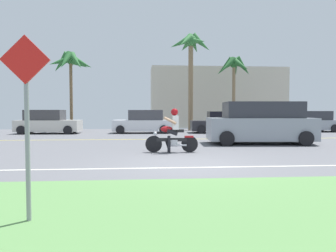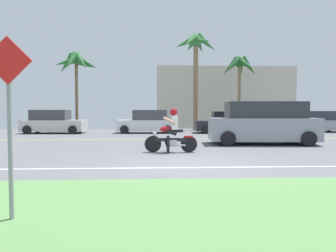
{
  "view_description": "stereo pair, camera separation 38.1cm",
  "coord_description": "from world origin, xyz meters",
  "px_view_note": "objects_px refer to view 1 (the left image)",
  "views": [
    {
      "loc": [
        -1.34,
        -8.71,
        1.48
      ],
      "look_at": [
        -0.38,
        3.44,
        0.91
      ],
      "focal_mm": 33.58,
      "sensor_mm": 36.0,
      "label": 1
    },
    {
      "loc": [
        -0.96,
        -8.73,
        1.48
      ],
      "look_at": [
        -0.38,
        3.44,
        0.91
      ],
      "focal_mm": 33.58,
      "sensor_mm": 36.0,
      "label": 2
    }
  ],
  "objects_px": {
    "parked_car_2": "(224,123)",
    "motorcyclist": "(172,134)",
    "palm_tree_1": "(71,64)",
    "suv_nearby": "(261,123)",
    "parked_car_3": "(308,122)",
    "street_sign": "(27,110)",
    "palm_tree_2": "(191,49)",
    "parked_car_1": "(144,122)",
    "parked_car_0": "(48,123)",
    "palm_tree_0": "(234,69)"
  },
  "relations": [
    {
      "from": "suv_nearby",
      "to": "parked_car_0",
      "type": "xyz_separation_m",
      "value": [
        -11.73,
        7.58,
        -0.2
      ]
    },
    {
      "from": "palm_tree_1",
      "to": "parked_car_3",
      "type": "bearing_deg",
      "value": -4.15
    },
    {
      "from": "motorcyclist",
      "to": "parked_car_2",
      "type": "bearing_deg",
      "value": 65.64
    },
    {
      "from": "parked_car_2",
      "to": "street_sign",
      "type": "relative_size",
      "value": 1.84
    },
    {
      "from": "parked_car_1",
      "to": "palm_tree_1",
      "type": "distance_m",
      "value": 6.89
    },
    {
      "from": "parked_car_1",
      "to": "parked_car_3",
      "type": "distance_m",
      "value": 11.97
    },
    {
      "from": "suv_nearby",
      "to": "palm_tree_2",
      "type": "xyz_separation_m",
      "value": [
        -1.68,
        10.27,
        5.32
      ]
    },
    {
      "from": "street_sign",
      "to": "motorcyclist",
      "type": "bearing_deg",
      "value": 70.38
    },
    {
      "from": "palm_tree_0",
      "to": "suv_nearby",
      "type": "bearing_deg",
      "value": -100.0
    },
    {
      "from": "suv_nearby",
      "to": "palm_tree_0",
      "type": "xyz_separation_m",
      "value": [
        1.92,
        10.87,
        3.95
      ]
    },
    {
      "from": "suv_nearby",
      "to": "parked_car_2",
      "type": "bearing_deg",
      "value": 88.42
    },
    {
      "from": "suv_nearby",
      "to": "street_sign",
      "type": "height_order",
      "value": "street_sign"
    },
    {
      "from": "motorcyclist",
      "to": "parked_car_0",
      "type": "relative_size",
      "value": 0.45
    },
    {
      "from": "parked_car_2",
      "to": "palm_tree_1",
      "type": "distance_m",
      "value": 11.72
    },
    {
      "from": "parked_car_2",
      "to": "palm_tree_2",
      "type": "height_order",
      "value": "palm_tree_2"
    },
    {
      "from": "parked_car_3",
      "to": "palm_tree_0",
      "type": "height_order",
      "value": "palm_tree_0"
    },
    {
      "from": "parked_car_3",
      "to": "palm_tree_0",
      "type": "relative_size",
      "value": 0.77
    },
    {
      "from": "suv_nearby",
      "to": "parked_car_3",
      "type": "distance_m",
      "value": 10.46
    },
    {
      "from": "palm_tree_1",
      "to": "motorcyclist",
      "type": "bearing_deg",
      "value": -62.61
    },
    {
      "from": "motorcyclist",
      "to": "parked_car_0",
      "type": "height_order",
      "value": "motorcyclist"
    },
    {
      "from": "suv_nearby",
      "to": "palm_tree_2",
      "type": "distance_m",
      "value": 11.69
    },
    {
      "from": "parked_car_2",
      "to": "palm_tree_1",
      "type": "relative_size",
      "value": 0.77
    },
    {
      "from": "parked_car_0",
      "to": "parked_car_1",
      "type": "xyz_separation_m",
      "value": [
        6.39,
        -0.01,
        -0.0
      ]
    },
    {
      "from": "suv_nearby",
      "to": "parked_car_1",
      "type": "height_order",
      "value": "suv_nearby"
    },
    {
      "from": "suv_nearby",
      "to": "palm_tree_0",
      "type": "relative_size",
      "value": 0.84
    },
    {
      "from": "motorcyclist",
      "to": "street_sign",
      "type": "height_order",
      "value": "street_sign"
    },
    {
      "from": "suv_nearby",
      "to": "parked_car_2",
      "type": "height_order",
      "value": "suv_nearby"
    },
    {
      "from": "parked_car_1",
      "to": "parked_car_3",
      "type": "bearing_deg",
      "value": 2.48
    },
    {
      "from": "suv_nearby",
      "to": "parked_car_0",
      "type": "bearing_deg",
      "value": 147.11
    },
    {
      "from": "suv_nearby",
      "to": "parked_car_2",
      "type": "relative_size",
      "value": 1.11
    },
    {
      "from": "motorcyclist",
      "to": "parked_car_0",
      "type": "bearing_deg",
      "value": 125.79
    },
    {
      "from": "suv_nearby",
      "to": "parked_car_0",
      "type": "distance_m",
      "value": 13.97
    },
    {
      "from": "parked_car_0",
      "to": "palm_tree_0",
      "type": "bearing_deg",
      "value": 13.54
    },
    {
      "from": "parked_car_0",
      "to": "parked_car_3",
      "type": "bearing_deg",
      "value": 1.59
    },
    {
      "from": "palm_tree_1",
      "to": "palm_tree_2",
      "type": "distance_m",
      "value": 9.03
    },
    {
      "from": "parked_car_2",
      "to": "palm_tree_2",
      "type": "bearing_deg",
      "value": 122.45
    },
    {
      "from": "palm_tree_0",
      "to": "palm_tree_1",
      "type": "height_order",
      "value": "palm_tree_0"
    },
    {
      "from": "parked_car_0",
      "to": "palm_tree_0",
      "type": "relative_size",
      "value": 0.71
    },
    {
      "from": "parked_car_2",
      "to": "motorcyclist",
      "type": "bearing_deg",
      "value": -114.36
    },
    {
      "from": "parked_car_2",
      "to": "palm_tree_0",
      "type": "xyz_separation_m",
      "value": [
        1.72,
        3.55,
        4.18
      ]
    },
    {
      "from": "parked_car_1",
      "to": "parked_car_2",
      "type": "distance_m",
      "value": 5.55
    },
    {
      "from": "parked_car_0",
      "to": "palm_tree_1",
      "type": "xyz_separation_m",
      "value": [
        1.17,
        1.76,
        4.14
      ]
    },
    {
      "from": "motorcyclist",
      "to": "palm_tree_2",
      "type": "distance_m",
      "value": 14.35
    },
    {
      "from": "suv_nearby",
      "to": "palm_tree_1",
      "type": "xyz_separation_m",
      "value": [
        -10.55,
        9.34,
        3.94
      ]
    },
    {
      "from": "motorcyclist",
      "to": "palm_tree_0",
      "type": "height_order",
      "value": "palm_tree_0"
    },
    {
      "from": "parked_car_1",
      "to": "suv_nearby",
      "type": "bearing_deg",
      "value": -54.81
    },
    {
      "from": "parked_car_1",
      "to": "palm_tree_2",
      "type": "relative_size",
      "value": 0.53
    },
    {
      "from": "parked_car_0",
      "to": "parked_car_1",
      "type": "relative_size",
      "value": 1.05
    },
    {
      "from": "motorcyclist",
      "to": "parked_car_1",
      "type": "bearing_deg",
      "value": 95.65
    },
    {
      "from": "parked_car_0",
      "to": "parked_car_1",
      "type": "distance_m",
      "value": 6.39
    }
  ]
}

